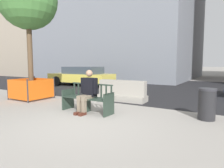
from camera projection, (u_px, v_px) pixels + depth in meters
name	position (u px, v px, depth m)	size (l,w,h in m)	color
ground_plane	(84.00, 123.00, 5.05)	(200.00, 200.00, 0.00)	gray
street_asphalt	(173.00, 88.00, 12.44)	(120.00, 12.00, 0.01)	black
street_bench	(88.00, 99.00, 6.24)	(1.70, 0.57, 0.88)	#28382D
seated_person	(88.00, 90.00, 6.12)	(0.58, 0.73, 1.31)	black
jersey_barrier_centre	(122.00, 92.00, 8.10)	(2.03, 0.76, 0.84)	#9E998E
street_tree	(28.00, 1.00, 8.16)	(2.39, 2.39, 5.30)	brown
construction_fence	(31.00, 88.00, 8.53)	(1.37, 1.37, 0.92)	#2D2D33
car_taxi_near	(82.00, 76.00, 13.77)	(4.61, 2.08, 1.30)	#DBC64C
trash_bin	(207.00, 104.00, 5.35)	(0.46, 0.46, 0.85)	#232326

